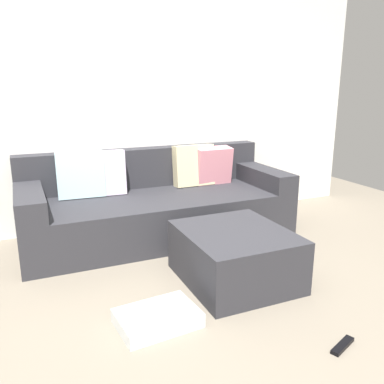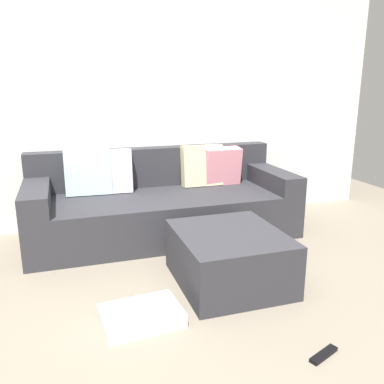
{
  "view_description": "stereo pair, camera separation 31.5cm",
  "coord_description": "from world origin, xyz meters",
  "px_view_note": "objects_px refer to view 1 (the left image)",
  "views": [
    {
      "loc": [
        -0.88,
        -1.67,
        1.39
      ],
      "look_at": [
        0.38,
        1.23,
        0.56
      ],
      "focal_mm": 37.49,
      "sensor_mm": 36.0,
      "label": 1
    },
    {
      "loc": [
        -0.59,
        -1.78,
        1.39
      ],
      "look_at": [
        0.38,
        1.23,
        0.56
      ],
      "focal_mm": 37.49,
      "sensor_mm": 36.0,
      "label": 2
    }
  ],
  "objects_px": {
    "remote_near_ottoman": "(343,346)",
    "storage_bin": "(158,318)",
    "couch_sectional": "(156,204)",
    "ottoman": "(235,256)"
  },
  "relations": [
    {
      "from": "couch_sectional",
      "to": "storage_bin",
      "type": "height_order",
      "value": "couch_sectional"
    },
    {
      "from": "couch_sectional",
      "to": "ottoman",
      "type": "xyz_separation_m",
      "value": [
        0.22,
        -1.14,
        -0.11
      ]
    },
    {
      "from": "remote_near_ottoman",
      "to": "storage_bin",
      "type": "bearing_deg",
      "value": 122.82
    },
    {
      "from": "couch_sectional",
      "to": "ottoman",
      "type": "distance_m",
      "value": 1.16
    },
    {
      "from": "ottoman",
      "to": "storage_bin",
      "type": "distance_m",
      "value": 0.79
    },
    {
      "from": "ottoman",
      "to": "remote_near_ottoman",
      "type": "xyz_separation_m",
      "value": [
        0.15,
        -0.94,
        -0.18
      ]
    },
    {
      "from": "ottoman",
      "to": "couch_sectional",
      "type": "bearing_deg",
      "value": 100.82
    },
    {
      "from": "ottoman",
      "to": "storage_bin",
      "type": "relative_size",
      "value": 1.76
    },
    {
      "from": "storage_bin",
      "to": "remote_near_ottoman",
      "type": "bearing_deg",
      "value": -35.49
    },
    {
      "from": "ottoman",
      "to": "storage_bin",
      "type": "height_order",
      "value": "ottoman"
    }
  ]
}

